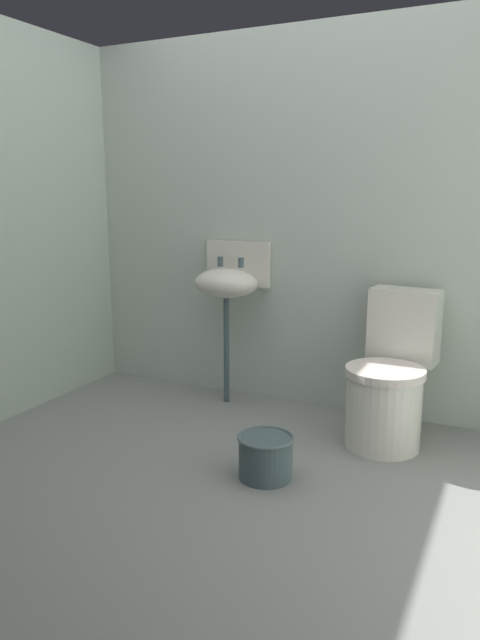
# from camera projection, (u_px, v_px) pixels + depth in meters

# --- Properties ---
(ground_plane) EXTENTS (3.29, 2.78, 0.08)m
(ground_plane) POSITION_uv_depth(u_px,v_px,m) (211.00, 493.00, 2.69)
(ground_plane) COLOR gray
(wall_back) EXTENTS (3.29, 0.10, 2.21)m
(wall_back) POSITION_uv_depth(u_px,v_px,m) (309.00, 223.00, 3.54)
(wall_back) COLOR #B3BFB2
(wall_back) RESTS_ON ground
(toilet_near_wall) EXTENTS (0.43, 0.62, 0.78)m
(toilet_near_wall) POSITION_uv_depth(u_px,v_px,m) (390.00, 382.00, 3.09)
(toilet_near_wall) COLOR silver
(toilet_near_wall) RESTS_ON ground
(sink) EXTENTS (0.42, 0.35, 0.99)m
(sink) POSITION_uv_depth(u_px,v_px,m) (228.00, 282.00, 3.61)
(sink) COLOR #42545A
(sink) RESTS_ON ground
(bucket) EXTENTS (0.26, 0.26, 0.20)m
(bucket) POSITION_uv_depth(u_px,v_px,m) (266.00, 456.00, 2.73)
(bucket) COLOR #42545A
(bucket) RESTS_ON ground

